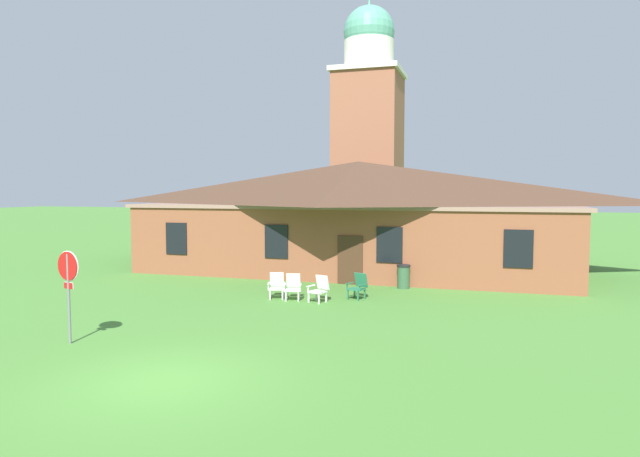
{
  "coord_description": "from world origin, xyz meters",
  "views": [
    {
      "loc": [
        6.53,
        -9.88,
        4.06
      ],
      "look_at": [
        0.98,
        8.03,
        2.74
      ],
      "focal_mm": 30.83,
      "sensor_mm": 36.0,
      "label": 1
    }
  ],
  "objects_px": {
    "lawn_chair_left_end": "(320,288)",
    "lawn_chair_middle": "(358,286)",
    "trash_bin": "(404,276)",
    "stop_sign": "(68,278)",
    "lawn_chair_by_porch": "(277,285)",
    "lawn_chair_near_door": "(293,286)"
  },
  "relations": [
    {
      "from": "lawn_chair_middle",
      "to": "lawn_chair_near_door",
      "type": "bearing_deg",
      "value": -159.19
    },
    {
      "from": "lawn_chair_near_door",
      "to": "trash_bin",
      "type": "bearing_deg",
      "value": 45.08
    },
    {
      "from": "stop_sign",
      "to": "lawn_chair_by_porch",
      "type": "height_order",
      "value": "stop_sign"
    },
    {
      "from": "lawn_chair_middle",
      "to": "trash_bin",
      "type": "relative_size",
      "value": 0.98
    },
    {
      "from": "stop_sign",
      "to": "lawn_chair_middle",
      "type": "relative_size",
      "value": 2.58
    },
    {
      "from": "lawn_chair_by_porch",
      "to": "lawn_chair_left_end",
      "type": "distance_m",
      "value": 1.75
    },
    {
      "from": "lawn_chair_by_porch",
      "to": "lawn_chair_left_end",
      "type": "xyz_separation_m",
      "value": [
        1.74,
        -0.18,
        0.0
      ]
    },
    {
      "from": "lawn_chair_by_porch",
      "to": "lawn_chair_near_door",
      "type": "height_order",
      "value": "same"
    },
    {
      "from": "lawn_chair_middle",
      "to": "trash_bin",
      "type": "xyz_separation_m",
      "value": [
        1.28,
        2.7,
        -0.0
      ]
    },
    {
      "from": "lawn_chair_near_door",
      "to": "lawn_chair_left_end",
      "type": "height_order",
      "value": "same"
    },
    {
      "from": "lawn_chair_middle",
      "to": "trash_bin",
      "type": "bearing_deg",
      "value": 64.61
    },
    {
      "from": "lawn_chair_by_porch",
      "to": "lawn_chair_middle",
      "type": "height_order",
      "value": "same"
    },
    {
      "from": "trash_bin",
      "to": "stop_sign",
      "type": "bearing_deg",
      "value": -123.79
    },
    {
      "from": "lawn_chair_left_end",
      "to": "trash_bin",
      "type": "height_order",
      "value": "trash_bin"
    },
    {
      "from": "stop_sign",
      "to": "lawn_chair_middle",
      "type": "height_order",
      "value": "stop_sign"
    },
    {
      "from": "stop_sign",
      "to": "lawn_chair_by_porch",
      "type": "relative_size",
      "value": 2.58
    },
    {
      "from": "lawn_chair_near_door",
      "to": "lawn_chair_left_end",
      "type": "xyz_separation_m",
      "value": [
        1.05,
        -0.08,
        0.0
      ]
    },
    {
      "from": "stop_sign",
      "to": "lawn_chair_left_end",
      "type": "bearing_deg",
      "value": 56.54
    },
    {
      "from": "stop_sign",
      "to": "trash_bin",
      "type": "relative_size",
      "value": 2.52
    },
    {
      "from": "lawn_chair_left_end",
      "to": "lawn_chair_middle",
      "type": "height_order",
      "value": "same"
    },
    {
      "from": "lawn_chair_near_door",
      "to": "stop_sign",
      "type": "bearing_deg",
      "value": -116.89
    },
    {
      "from": "lawn_chair_near_door",
      "to": "lawn_chair_middle",
      "type": "bearing_deg",
      "value": 20.81
    }
  ]
}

